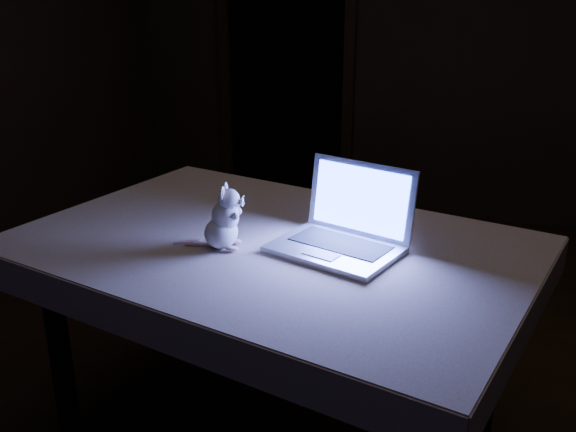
% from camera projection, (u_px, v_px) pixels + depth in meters
% --- Properties ---
extents(floor, '(5.00, 5.00, 0.00)m').
position_uv_depth(floor, '(352.00, 409.00, 2.63)').
color(floor, black).
rests_on(floor, ground).
extents(back_wall, '(4.50, 0.04, 2.60)m').
position_uv_depth(back_wall, '(438.00, 35.00, 4.42)').
color(back_wall, black).
rests_on(back_wall, ground).
extents(doorway, '(1.06, 0.36, 2.13)m').
position_uv_depth(doorway, '(286.00, 64.00, 4.82)').
color(doorway, black).
rests_on(doorway, back_wall).
extents(table, '(1.74, 1.34, 0.83)m').
position_uv_depth(table, '(273.00, 351.00, 2.28)').
color(table, black).
rests_on(table, floor).
extents(tablecloth, '(1.79, 1.30, 0.12)m').
position_uv_depth(tablecloth, '(267.00, 263.00, 2.11)').
color(tablecloth, beige).
rests_on(tablecloth, table).
extents(laptop, '(0.47, 0.44, 0.26)m').
position_uv_depth(laptop, '(336.00, 214.00, 2.00)').
color(laptop, silver).
rests_on(laptop, tablecloth).
extents(plush_mouse, '(0.17, 0.17, 0.21)m').
position_uv_depth(plush_mouse, '(221.00, 217.00, 2.05)').
color(plush_mouse, silver).
rests_on(plush_mouse, tablecloth).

